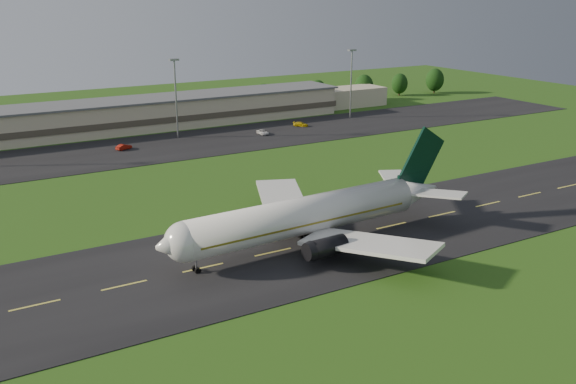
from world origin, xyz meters
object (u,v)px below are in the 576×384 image
light_mast_centre (175,89)px  service_vehicle_d (301,124)px  service_vehicle_b (124,147)px  light_mast_east (351,75)px  terminal (161,113)px  service_vehicle_c (263,132)px  airliner (308,216)px

light_mast_centre → service_vehicle_d: 37.40m
light_mast_centre → service_vehicle_b: size_ratio=5.05×
light_mast_east → service_vehicle_d: size_ratio=4.75×
terminal → light_mast_east: size_ratio=7.13×
service_vehicle_c → service_vehicle_d: size_ratio=1.00×
airliner → light_mast_centre: (9.97, 79.96, 8.08)m
terminal → service_vehicle_b: (-17.51, -22.30, -3.23)m
airliner → terminal: bearing=80.6°
airliner → service_vehicle_c: 78.65m
airliner → service_vehicle_d: bearing=56.7°
service_vehicle_b → light_mast_centre: bearing=-93.2°
airliner → light_mast_east: size_ratio=2.52×
light_mast_east → service_vehicle_c: size_ratio=4.76×
light_mast_east → service_vehicle_c: (-34.04, -7.76, -12.04)m
light_mast_east → service_vehicle_d: 23.45m
light_mast_east → service_vehicle_c: light_mast_east is taller
service_vehicle_b → service_vehicle_d: size_ratio=0.94×
light_mast_east → service_vehicle_c: bearing=-167.2°
service_vehicle_c → service_vehicle_d: (14.25, 4.00, 0.03)m
airliner → service_vehicle_d: size_ratio=11.97×
terminal → service_vehicle_c: terminal is taller
light_mast_centre → light_mast_east: size_ratio=1.00×
service_vehicle_c → service_vehicle_b: bearing=176.1°
service_vehicle_c → terminal: bearing=127.9°
light_mast_east → service_vehicle_d: (-19.79, -3.76, -12.02)m
terminal → service_vehicle_d: 39.39m
service_vehicle_c → light_mast_centre: bearing=158.4°
terminal → light_mast_east: light_mast_east is taller
service_vehicle_d → light_mast_east: bearing=-34.4°
airliner → service_vehicle_c: size_ratio=12.01×
airliner → service_vehicle_b: bearing=92.1°
service_vehicle_b → light_mast_east: bearing=-109.1°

